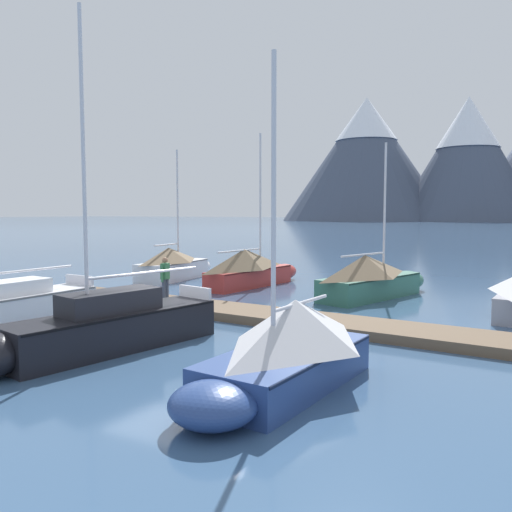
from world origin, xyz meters
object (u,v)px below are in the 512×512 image
sailboat_nearest_berth (175,264)px  sailboat_outer_slip (284,349)px  sailboat_mid_dock_starboard (103,327)px  person_on_dock (165,276)px  sailboat_mid_dock_port (252,268)px  sailboat_far_berth (373,277)px

sailboat_nearest_berth → sailboat_outer_slip: (12.94, -13.54, 0.00)m
sailboat_mid_dock_starboard → sailboat_outer_slip: sailboat_mid_dock_starboard is taller
sailboat_nearest_berth → sailboat_mid_dock_starboard: (7.52, -13.18, -0.17)m
person_on_dock → sailboat_outer_slip: bearing=-38.0°
sailboat_outer_slip → person_on_dock: sailboat_outer_slip is taller
sailboat_mid_dock_port → sailboat_far_berth: (6.32, -0.60, -0.02)m
sailboat_mid_dock_starboard → person_on_dock: bearing=112.8°
sailboat_mid_dock_starboard → sailboat_nearest_berth: bearing=119.7°
sailboat_outer_slip → sailboat_nearest_berth: bearing=133.7°
sailboat_mid_dock_port → sailboat_nearest_berth: bearing=175.0°
sailboat_far_berth → person_on_dock: size_ratio=4.10×
sailboat_mid_dock_port → sailboat_far_berth: 6.35m
sailboat_nearest_berth → sailboat_mid_dock_port: 5.09m
sailboat_mid_dock_port → sailboat_far_berth: sailboat_mid_dock_port is taller
sailboat_nearest_berth → sailboat_far_berth: 11.45m
sailboat_outer_slip → person_on_dock: size_ratio=4.03×
person_on_dock → sailboat_nearest_berth: bearing=124.5°
person_on_dock → sailboat_mid_dock_starboard: bearing=-67.2°
sailboat_mid_dock_starboard → sailboat_far_berth: (3.88, 12.14, 0.21)m
sailboat_mid_dock_starboard → person_on_dock: size_ratio=5.21×
sailboat_outer_slip → sailboat_far_berth: bearing=97.0°
sailboat_mid_dock_starboard → person_on_dock: (-2.41, 5.75, 0.59)m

